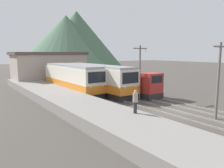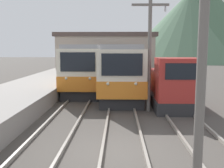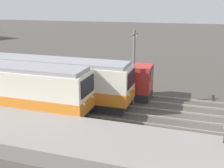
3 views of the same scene
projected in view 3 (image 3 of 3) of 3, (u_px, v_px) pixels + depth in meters
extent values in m
plane|color=#47423D|center=(208.00, 121.00, 18.83)|extent=(200.00, 200.00, 0.00)
cube|color=gray|center=(213.00, 164.00, 12.99)|extent=(4.50, 54.00, 0.95)
cube|color=gray|center=(210.00, 143.00, 15.78)|extent=(0.10, 60.00, 0.14)
cube|color=gray|center=(209.00, 132.00, 17.09)|extent=(0.10, 60.00, 0.14)
cube|color=gray|center=(208.00, 123.00, 18.33)|extent=(0.10, 60.00, 0.14)
cube|color=gray|center=(208.00, 115.00, 19.64)|extent=(0.10, 60.00, 0.14)
cube|color=gray|center=(207.00, 108.00, 21.07)|extent=(0.10, 60.00, 0.14)
cube|color=gray|center=(207.00, 102.00, 22.38)|extent=(0.10, 60.00, 0.14)
cube|color=#28282B|center=(12.00, 106.00, 20.58)|extent=(2.58, 12.36, 0.70)
cube|color=silver|center=(10.00, 85.00, 20.07)|extent=(2.80, 12.87, 2.79)
cube|color=orange|center=(11.00, 96.00, 20.33)|extent=(2.84, 12.91, 1.00)
cube|color=black|center=(88.00, 86.00, 18.04)|extent=(2.24, 0.06, 1.23)
sphere|color=silver|center=(84.00, 104.00, 17.65)|extent=(0.18, 0.18, 0.18)
sphere|color=silver|center=(92.00, 97.00, 19.05)|extent=(0.18, 0.18, 0.18)
cube|color=#939399|center=(8.00, 66.00, 19.62)|extent=(2.46, 12.36, 0.28)
cube|color=#28282B|center=(48.00, 97.00, 22.71)|extent=(2.58, 14.20, 0.70)
cube|color=silver|center=(46.00, 78.00, 22.20)|extent=(2.80, 14.79, 2.75)
cube|color=orange|center=(47.00, 88.00, 22.46)|extent=(2.84, 14.83, 0.99)
cube|color=black|center=(131.00, 79.00, 19.90)|extent=(2.24, 0.06, 1.21)
sphere|color=silver|center=(129.00, 95.00, 19.50)|extent=(0.18, 0.18, 0.18)
sphere|color=silver|center=(134.00, 89.00, 20.91)|extent=(0.18, 0.18, 0.18)
cube|color=#939399|center=(45.00, 60.00, 21.76)|extent=(2.46, 14.20, 0.28)
cube|color=#28282B|center=(119.00, 92.00, 23.83)|extent=(2.40, 5.80, 0.70)
cube|color=#B22D28|center=(141.00, 78.00, 22.82)|extent=(2.28, 1.85, 2.30)
cube|color=black|center=(152.00, 74.00, 22.40)|extent=(1.68, 0.04, 0.83)
cube|color=#B22D28|center=(109.00, 80.00, 23.79)|extent=(1.92, 3.84, 1.40)
cylinder|color=black|center=(109.00, 70.00, 23.51)|extent=(0.16, 0.16, 0.50)
cylinder|color=slate|center=(134.00, 68.00, 21.19)|extent=(0.20, 0.20, 6.17)
cube|color=slate|center=(134.00, 34.00, 20.38)|extent=(2.00, 0.12, 0.12)
cylinder|color=#B2B2B7|center=(137.00, 36.00, 21.17)|extent=(0.10, 0.10, 0.30)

